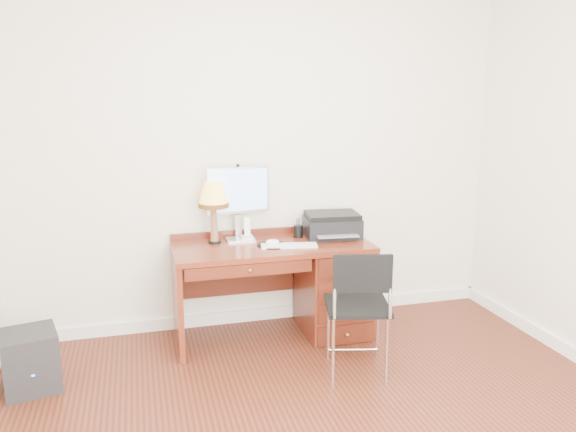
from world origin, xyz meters
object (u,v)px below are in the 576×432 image
object	(u,v)px
monitor	(239,194)
leg_lamp	(213,198)
desk	(312,282)
equipment_box	(30,360)
phone	(247,234)
chair	(361,300)
printer	(332,225)

from	to	relation	value
monitor	leg_lamp	world-z (taller)	monitor
desk	equipment_box	size ratio (longest dim) A/B	3.86
leg_lamp	phone	world-z (taller)	leg_lamp
monitor	chair	xyz separation A→B (m)	(0.64, -0.98, -0.57)
leg_lamp	chair	world-z (taller)	leg_lamp
chair	leg_lamp	bearing A→B (deg)	146.96
phone	chair	bearing A→B (deg)	-56.38
equipment_box	phone	bearing A→B (deg)	5.53
desk	monitor	xyz separation A→B (m)	(-0.54, 0.21, 0.70)
equipment_box	printer	bearing A→B (deg)	-1.09
phone	equipment_box	bearing A→B (deg)	-159.71
monitor	equipment_box	xyz separation A→B (m)	(-1.49, -0.59, -0.92)
leg_lamp	equipment_box	distance (m)	1.66
leg_lamp	equipment_box	size ratio (longest dim) A/B	1.22
monitor	phone	xyz separation A→B (m)	(0.05, -0.06, -0.31)
leg_lamp	equipment_box	world-z (taller)	leg_lamp
printer	leg_lamp	distance (m)	0.98
leg_lamp	monitor	bearing A→B (deg)	15.77
printer	leg_lamp	world-z (taller)	leg_lamp
phone	desk	bearing A→B (deg)	-16.07
chair	monitor	bearing A→B (deg)	137.43
desk	equipment_box	bearing A→B (deg)	-169.21
phone	chair	distance (m)	1.12
leg_lamp	chair	distance (m)	1.37
monitor	chair	bearing A→B (deg)	-64.90
phone	chair	world-z (taller)	phone
phone	equipment_box	distance (m)	1.74
equipment_box	monitor	bearing A→B (deg)	7.95
phone	equipment_box	xyz separation A→B (m)	(-1.54, -0.54, -0.61)
chair	equipment_box	size ratio (longest dim) A/B	2.28
phone	equipment_box	size ratio (longest dim) A/B	0.48
printer	monitor	bearing A→B (deg)	178.85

